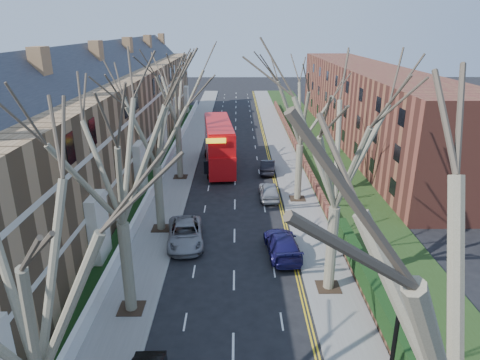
{
  "coord_description": "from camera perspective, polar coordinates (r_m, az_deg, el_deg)",
  "views": [
    {
      "loc": [
        0.22,
        -14.0,
        15.0
      ],
      "look_at": [
        0.46,
        20.39,
        2.53
      ],
      "focal_mm": 32.0,
      "sensor_mm": 36.0,
      "label": 1
    }
  ],
  "objects": [
    {
      "name": "car_right_near",
      "position": [
        30.02,
        5.68,
        -8.5
      ],
      "size": [
        2.52,
        5.36,
        1.51
      ],
      "primitive_type": "imported",
      "rotation": [
        0.0,
        0.0,
        3.22
      ],
      "color": "#1A1752",
      "rests_on": "ground"
    },
    {
      "name": "tree_left_dist",
      "position": [
        42.76,
        -8.55,
        12.42
      ],
      "size": [
        10.5,
        10.5,
        14.71
      ],
      "color": "#676049",
      "rests_on": "ground"
    },
    {
      "name": "double_decker_bus",
      "position": [
        47.56,
        -2.83,
        4.64
      ],
      "size": [
        3.92,
        12.24,
        4.99
      ],
      "rotation": [
        0.0,
        0.0,
        3.24
      ],
      "color": "red",
      "rests_on": "ground"
    },
    {
      "name": "pavement_left",
      "position": [
        55.41,
        -6.84,
        4.16
      ],
      "size": [
        3.0,
        102.0,
        0.12
      ],
      "primitive_type": "cube",
      "color": "slate",
      "rests_on": "ground"
    },
    {
      "name": "car_left_far",
      "position": [
        31.49,
        -7.3,
        -7.12
      ],
      "size": [
        3.09,
        5.7,
        1.52
      ],
      "primitive_type": "imported",
      "rotation": [
        0.0,
        0.0,
        0.11
      ],
      "color": "gray",
      "rests_on": "ground"
    },
    {
      "name": "tree_left_mid",
      "position": [
        21.55,
        -16.38,
        4.49
      ],
      "size": [
        10.5,
        10.5,
        14.71
      ],
      "color": "#676049",
      "rests_on": "ground"
    },
    {
      "name": "tree_right_mid",
      "position": [
        23.31,
        13.28,
        5.9
      ],
      "size": [
        10.5,
        10.5,
        14.71
      ],
      "color": "#676049",
      "rests_on": "ground"
    },
    {
      "name": "wall_hedge_right",
      "position": [
        22.46,
        20.4,
        -19.71
      ],
      "size": [
        0.7,
        24.0,
        1.8
      ],
      "color": "brown",
      "rests_on": "ground"
    },
    {
      "name": "terrace_left",
      "position": [
        48.03,
        -17.33,
        7.67
      ],
      "size": [
        9.7,
        78.0,
        13.6
      ],
      "color": "#8F6D49",
      "rests_on": "ground"
    },
    {
      "name": "tree_right_far",
      "position": [
        36.86,
        8.3,
        10.75
      ],
      "size": [
        10.15,
        10.15,
        14.22
      ],
      "color": "#676049",
      "rests_on": "ground"
    },
    {
      "name": "front_wall_left",
      "position": [
        47.89,
        -9.84,
        2.17
      ],
      "size": [
        0.3,
        78.0,
        1.0
      ],
      "color": "white",
      "rests_on": "ground"
    },
    {
      "name": "car_right_mid",
      "position": [
        39.2,
        3.91,
        -1.44
      ],
      "size": [
        1.78,
        4.35,
        1.48
      ],
      "primitive_type": "imported",
      "rotation": [
        0.0,
        0.0,
        3.15
      ],
      "color": "gray",
      "rests_on": "ground"
    },
    {
      "name": "tree_left_near",
      "position": [
        13.11,
        -27.65,
        -10.18
      ],
      "size": [
        9.8,
        9.8,
        13.73
      ],
      "color": "#676049",
      "rests_on": "ground"
    },
    {
      "name": "grass_verge_right",
      "position": [
        55.99,
        10.23,
        4.24
      ],
      "size": [
        6.0,
        102.0,
        0.06
      ],
      "color": "#223714",
      "rests_on": "ground"
    },
    {
      "name": "car_right_far",
      "position": [
        46.12,
        3.71,
        1.84
      ],
      "size": [
        1.92,
        4.4,
        1.41
      ],
      "primitive_type": "imported",
      "rotation": [
        0.0,
        0.0,
        3.04
      ],
      "color": "black",
      "rests_on": "ground"
    },
    {
      "name": "tree_left_far",
      "position": [
        31.11,
        -11.5,
        8.88
      ],
      "size": [
        10.15,
        10.15,
        14.22
      ],
      "color": "#676049",
      "rests_on": "ground"
    },
    {
      "name": "pavement_right",
      "position": [
        55.36,
        5.63,
        4.19
      ],
      "size": [
        3.0,
        102.0,
        0.12
      ],
      "primitive_type": "cube",
      "color": "slate",
      "rests_on": "ground"
    },
    {
      "name": "flats_right",
      "position": [
        60.38,
        16.44,
        9.59
      ],
      "size": [
        13.97,
        54.0,
        10.0
      ],
      "color": "brown",
      "rests_on": "ground"
    }
  ]
}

